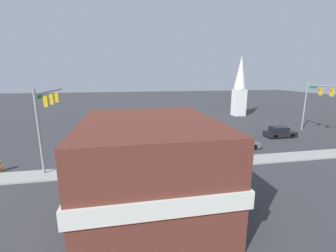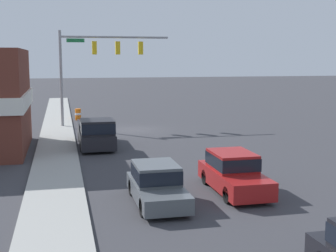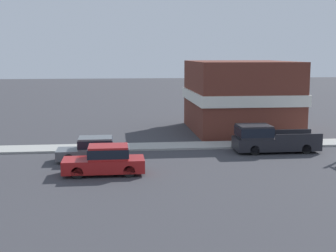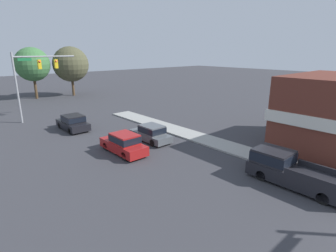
{
  "view_description": "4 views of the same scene",
  "coord_description": "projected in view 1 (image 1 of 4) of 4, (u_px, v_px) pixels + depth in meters",
  "views": [
    {
      "loc": [
        26.06,
        4.97,
        8.81
      ],
      "look_at": [
        0.96,
        9.79,
        3.03
      ],
      "focal_mm": 24.0,
      "sensor_mm": 36.0,
      "label": 1
    },
    {
      "loc": [
        5.32,
        35.73,
        5.51
      ],
      "look_at": [
        0.12,
        13.02,
        2.14
      ],
      "focal_mm": 50.0,
      "sensor_mm": 36.0,
      "label": 2
    },
    {
      "loc": [
        -27.36,
        17.17,
        6.74
      ],
      "look_at": [
        1.42,
        13.96,
        2.22
      ],
      "focal_mm": 50.0,
      "sensor_mm": 36.0,
      "label": 3
    },
    {
      "loc": [
        -12.12,
        0.78,
        7.96
      ],
      "look_at": [
        -0.25,
        14.01,
        2.83
      ],
      "focal_mm": 28.0,
      "sensor_mm": 36.0,
      "label": 4
    }
  ],
  "objects": [
    {
      "name": "church_steeple",
      "position": [
        240.0,
        85.0,
        49.24
      ],
      "size": [
        2.7,
        2.7,
        12.89
      ],
      "color": "white",
      "rests_on": "ground"
    },
    {
      "name": "pickup_truck_parked",
      "position": [
        145.0,
        151.0,
        23.9
      ],
      "size": [
        2.04,
        5.78,
        1.9
      ],
      "color": "black",
      "rests_on": "ground"
    },
    {
      "name": "ground_plane",
      "position": [
        84.0,
        153.0,
        25.99
      ],
      "size": [
        200.0,
        200.0,
        0.0
      ],
      "primitive_type": "plane",
      "color": "#38383D"
    },
    {
      "name": "car_lead",
      "position": [
        222.0,
        135.0,
        30.59
      ],
      "size": [
        1.77,
        4.54,
        1.65
      ],
      "color": "black",
      "rests_on": "ground"
    },
    {
      "name": "car_oncoming",
      "position": [
        240.0,
        142.0,
        27.47
      ],
      "size": [
        1.75,
        4.31,
        1.52
      ],
      "rotation": [
        0.0,
        0.0,
        3.14
      ],
      "color": "black",
      "rests_on": "ground"
    },
    {
      "name": "car_second_ahead",
      "position": [
        280.0,
        132.0,
        32.63
      ],
      "size": [
        1.95,
        4.38,
        1.58
      ],
      "color": "black",
      "rests_on": "ground"
    },
    {
      "name": "far_signal_assembly",
      "position": [
        316.0,
        97.0,
        33.99
      ],
      "size": [
        6.93,
        0.49,
        7.82
      ],
      "color": "gray",
      "rests_on": "ground"
    },
    {
      "name": "sidewalk_curb",
      "position": [
        73.0,
        173.0,
        20.52
      ],
      "size": [
        2.4,
        60.0,
        0.14
      ],
      "color": "#9E9E99",
      "rests_on": "ground"
    },
    {
      "name": "corner_brick_building",
      "position": [
        151.0,
        166.0,
        14.67
      ],
      "size": [
        10.22,
        8.66,
        6.06
      ],
      "color": "brown",
      "rests_on": "ground"
    },
    {
      "name": "near_signal_assembly",
      "position": [
        48.0,
        107.0,
        21.99
      ],
      "size": [
        8.8,
        0.49,
        7.72
      ],
      "color": "gray",
      "rests_on": "ground"
    }
  ]
}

